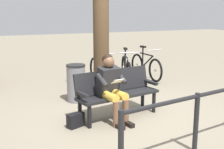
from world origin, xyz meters
name	(u,v)px	position (x,y,z in m)	size (l,w,h in m)	color
ground_plane	(128,114)	(0.00, 0.00, 0.00)	(40.00, 40.00, 0.00)	gray
bench	(116,90)	(0.23, -0.04, 0.51)	(1.66, 0.75, 0.87)	black
person_reading	(111,85)	(0.42, 0.16, 0.66)	(0.54, 0.81, 1.20)	#262628
handbag	(76,120)	(1.09, 0.20, 0.12)	(0.30, 0.14, 0.24)	black
tree_trunk	(101,24)	(-0.04, -1.44, 1.64)	(0.36, 0.36, 3.28)	#4C3823
litter_bin	(76,83)	(0.64, -1.22, 0.41)	(0.41, 0.41, 0.81)	slate
bicycle_orange	(146,66)	(-1.88, -2.55, 0.36)	(0.48, 1.68, 0.94)	black
bicycle_purple	(126,69)	(-1.14, -2.35, 0.36)	(0.66, 1.61, 0.94)	black
bicycle_silver	(100,71)	(-0.40, -2.40, 0.36)	(0.48, 1.68, 0.94)	black
railing_fence	(197,112)	(-0.17, 1.74, 0.57)	(2.58, 0.48, 0.85)	black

